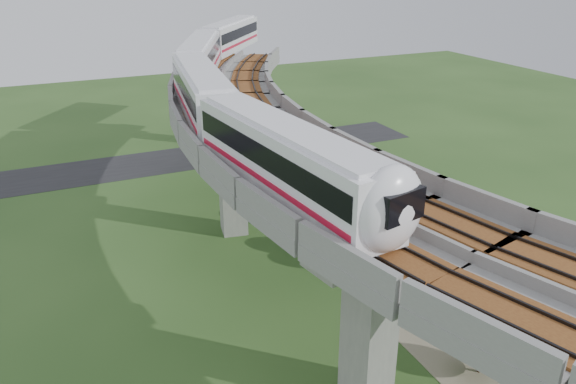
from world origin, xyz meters
The scene contains 16 objects.
ground centered at (0.00, 0.00, 0.00)m, with size 160.00×160.00×0.00m, color #2D4F1F.
dirt_lot centered at (14.00, -2.00, 0.02)m, with size 18.00×26.00×0.04m, color gray.
asphalt_road centered at (0.00, 30.00, 0.01)m, with size 60.00×8.00×0.03m, color #232326.
viaduct centered at (3.84, 0.00, 9.05)m, with size 19.58×73.98×11.40m.
metro_train centered at (2.34, 15.31, 12.31)m, with size 20.03×59.22×3.64m.
fence centered at (9.75, 0.00, 0.75)m, with size 3.87×38.73×1.50m.
tree_0 centered at (12.20, 22.89, 1.82)m, with size 2.36×2.36×2.83m.
tree_1 centered at (9.90, 18.69, 2.33)m, with size 2.27×2.27×3.31m.
tree_2 centered at (6.62, 9.46, 2.34)m, with size 3.07×3.07×3.65m.
tree_3 centered at (6.71, 3.28, 2.52)m, with size 2.57×2.57×3.62m.
tree_4 centered at (6.87, 0.92, 2.19)m, with size 2.39×2.39×3.21m.
tree_5 centered at (7.71, -7.22, 1.91)m, with size 1.80×1.80×2.68m.
tree_6 centered at (7.52, -11.69, 1.71)m, with size 2.69×2.69×2.86m.
car_white centered at (9.82, -7.49, 0.61)m, with size 1.35×3.36×1.15m, color silver.
car_red centered at (19.38, 1.82, 0.65)m, with size 1.29×3.70×1.22m, color maroon.
car_dark centered at (13.74, 6.41, 0.68)m, with size 1.81×4.44×1.29m, color black.
Camera 1 is at (-12.47, -29.92, 21.48)m, focal length 35.00 mm.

